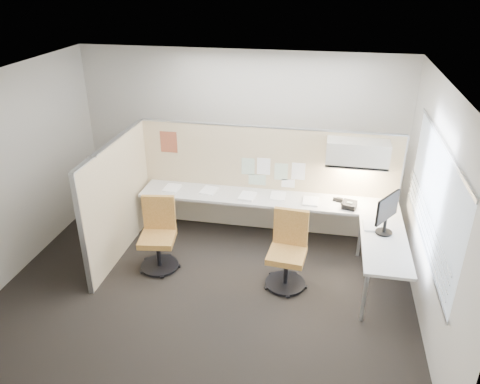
% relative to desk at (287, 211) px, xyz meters
% --- Properties ---
extents(floor, '(5.50, 4.50, 0.01)m').
position_rel_desk_xyz_m(floor, '(-0.93, -1.13, -0.61)').
color(floor, black).
rests_on(floor, ground).
extents(ceiling, '(5.50, 4.50, 0.01)m').
position_rel_desk_xyz_m(ceiling, '(-0.93, -1.13, 2.20)').
color(ceiling, white).
rests_on(ceiling, wall_back).
extents(wall_back, '(5.50, 0.02, 2.80)m').
position_rel_desk_xyz_m(wall_back, '(-0.93, 1.12, 0.80)').
color(wall_back, beige).
rests_on(wall_back, ground).
extents(wall_front, '(5.50, 0.02, 2.80)m').
position_rel_desk_xyz_m(wall_front, '(-0.93, -3.38, 0.80)').
color(wall_front, beige).
rests_on(wall_front, ground).
extents(wall_left, '(0.02, 4.50, 2.80)m').
position_rel_desk_xyz_m(wall_left, '(-3.68, -1.13, 0.80)').
color(wall_left, beige).
rests_on(wall_left, ground).
extents(wall_right, '(0.02, 4.50, 2.80)m').
position_rel_desk_xyz_m(wall_right, '(1.82, -1.13, 0.80)').
color(wall_right, beige).
rests_on(wall_right, ground).
extents(window_pane, '(0.01, 2.80, 1.30)m').
position_rel_desk_xyz_m(window_pane, '(1.79, -1.13, 0.95)').
color(window_pane, '#93A2AB').
rests_on(window_pane, wall_right).
extents(partition_back, '(4.10, 0.06, 1.75)m').
position_rel_desk_xyz_m(partition_back, '(-0.38, 0.47, 0.27)').
color(partition_back, beige).
rests_on(partition_back, floor).
extents(partition_left, '(0.06, 2.20, 1.75)m').
position_rel_desk_xyz_m(partition_left, '(-2.43, -0.63, 0.27)').
color(partition_left, beige).
rests_on(partition_left, floor).
extents(desk, '(4.00, 2.07, 0.73)m').
position_rel_desk_xyz_m(desk, '(0.00, 0.00, 0.00)').
color(desk, beige).
rests_on(desk, floor).
extents(overhead_bin, '(0.90, 0.36, 0.38)m').
position_rel_desk_xyz_m(overhead_bin, '(0.97, 0.26, 0.91)').
color(overhead_bin, beige).
rests_on(overhead_bin, partition_back).
extents(task_light_strip, '(0.60, 0.06, 0.02)m').
position_rel_desk_xyz_m(task_light_strip, '(0.97, 0.26, 0.70)').
color(task_light_strip, '#FFEABF').
rests_on(task_light_strip, overhead_bin).
extents(pinned_papers, '(1.01, 0.00, 0.47)m').
position_rel_desk_xyz_m(pinned_papers, '(-0.30, 0.44, 0.43)').
color(pinned_papers, '#8CBF8C').
rests_on(pinned_papers, partition_back).
extents(poster, '(0.28, 0.00, 0.35)m').
position_rel_desk_xyz_m(poster, '(-1.98, 0.44, 0.82)').
color(poster, '#E14C1C').
rests_on(poster, partition_back).
extents(chair_left, '(0.55, 0.57, 1.04)m').
position_rel_desk_xyz_m(chair_left, '(-1.74, -0.91, -0.12)').
color(chair_left, black).
rests_on(chair_left, floor).
extents(chair_right, '(0.55, 0.56, 1.05)m').
position_rel_desk_xyz_m(chair_right, '(0.12, -0.98, -0.11)').
color(chair_right, black).
rests_on(chair_right, floor).
extents(monitor, '(0.32, 0.47, 0.57)m').
position_rel_desk_xyz_m(monitor, '(1.37, -0.64, 0.46)').
color(monitor, black).
rests_on(monitor, desk).
extents(phone, '(0.25, 0.24, 0.12)m').
position_rel_desk_xyz_m(phone, '(0.92, 0.02, 0.18)').
color(phone, black).
rests_on(phone, desk).
extents(stapler, '(0.14, 0.05, 0.05)m').
position_rel_desk_xyz_m(stapler, '(0.75, 0.22, 0.15)').
color(stapler, black).
rests_on(stapler, desk).
extents(tape_dispenser, '(0.11, 0.08, 0.06)m').
position_rel_desk_xyz_m(tape_dispenser, '(0.78, 0.20, 0.16)').
color(tape_dispenser, black).
rests_on(tape_dispenser, desk).
extents(coat_hook, '(0.18, 0.45, 1.35)m').
position_rel_desk_xyz_m(coat_hook, '(-2.51, -1.21, 0.82)').
color(coat_hook, silver).
rests_on(coat_hook, partition_left).
extents(paper_stack_0, '(0.24, 0.31, 0.03)m').
position_rel_desk_xyz_m(paper_stack_0, '(-1.87, 0.15, 0.14)').
color(paper_stack_0, white).
rests_on(paper_stack_0, desk).
extents(paper_stack_1, '(0.27, 0.33, 0.02)m').
position_rel_desk_xyz_m(paper_stack_1, '(-1.27, 0.19, 0.14)').
color(paper_stack_1, white).
rests_on(paper_stack_1, desk).
extents(paper_stack_2, '(0.26, 0.32, 0.04)m').
position_rel_desk_xyz_m(paper_stack_2, '(-0.62, 0.07, 0.15)').
color(paper_stack_2, white).
rests_on(paper_stack_2, desk).
extents(paper_stack_3, '(0.24, 0.30, 0.01)m').
position_rel_desk_xyz_m(paper_stack_3, '(-0.16, 0.21, 0.14)').
color(paper_stack_3, white).
rests_on(paper_stack_3, desk).
extents(paper_stack_4, '(0.23, 0.30, 0.03)m').
position_rel_desk_xyz_m(paper_stack_4, '(0.35, 0.11, 0.14)').
color(paper_stack_4, white).
rests_on(paper_stack_4, desk).
extents(paper_stack_5, '(0.24, 0.31, 0.02)m').
position_rel_desk_xyz_m(paper_stack_5, '(1.22, -0.48, 0.14)').
color(paper_stack_5, white).
rests_on(paper_stack_5, desk).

